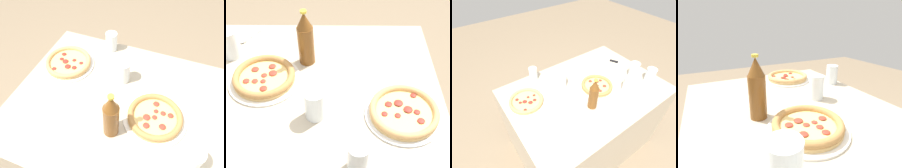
{
  "view_description": "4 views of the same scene",
  "coord_description": "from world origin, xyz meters",
  "views": [
    {
      "loc": [
        0.09,
        -0.59,
        1.64
      ],
      "look_at": [
        -0.15,
        0.03,
        0.86
      ],
      "focal_mm": 35.0,
      "sensor_mm": 36.0,
      "label": 1
    },
    {
      "loc": [
        -0.22,
        0.88,
        1.66
      ],
      "look_at": [
        -0.21,
        0.03,
        0.82
      ],
      "focal_mm": 50.0,
      "sensor_mm": 36.0,
      "label": 2
    },
    {
      "loc": [
        -0.73,
        -0.73,
        1.74
      ],
      "look_at": [
        -0.15,
        0.09,
        0.85
      ],
      "focal_mm": 28.0,
      "sensor_mm": 36.0,
      "label": 3
    },
    {
      "loc": [
        0.52,
        -0.31,
        1.14
      ],
      "look_at": [
        -0.17,
        0.03,
        0.86
      ],
      "focal_mm": 28.0,
      "sensor_mm": 36.0,
      "label": 4
    }
  ],
  "objects": [
    {
      "name": "glass_mango_juice",
      "position": [
        0.25,
        -0.19,
        0.84
      ],
      "size": [
        0.08,
        0.08,
        0.13
      ],
      "color": "white",
      "rests_on": "table"
    },
    {
      "name": "glass_water",
      "position": [
        -0.13,
        0.15,
        0.83
      ],
      "size": [
        0.07,
        0.07,
        0.12
      ],
      "color": "white",
      "rests_on": "table"
    },
    {
      "name": "ground_plane",
      "position": [
        0.0,
        0.0,
        0.0
      ],
      "size": [
        8.0,
        8.0,
        0.0
      ],
      "primitive_type": "plane",
      "color": "#847056"
    },
    {
      "name": "table",
      "position": [
        0.0,
        0.0,
        0.39
      ],
      "size": [
        1.24,
        0.86,
        0.78
      ],
      "color": "#B7A88E",
      "rests_on": "ground_plane"
    },
    {
      "name": "pizza_margherita",
      "position": [
        -0.45,
        0.15,
        0.8
      ],
      "size": [
        0.28,
        0.28,
        0.04
      ],
      "color": "silver",
      "rests_on": "table"
    },
    {
      "name": "pizza_salami",
      "position": [
        0.08,
        -0.03,
        0.8
      ],
      "size": [
        0.29,
        0.29,
        0.04
      ],
      "color": "silver",
      "rests_on": "table"
    },
    {
      "name": "beer_bottle",
      "position": [
        -0.08,
        -0.15,
        0.9
      ],
      "size": [
        0.07,
        0.07,
        0.25
      ],
      "color": "brown",
      "rests_on": "table"
    },
    {
      "name": "glass_red_wine",
      "position": [
        -0.28,
        0.36,
        0.83
      ],
      "size": [
        0.07,
        0.07,
        0.11
      ],
      "color": "white",
      "rests_on": "table"
    }
  ]
}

